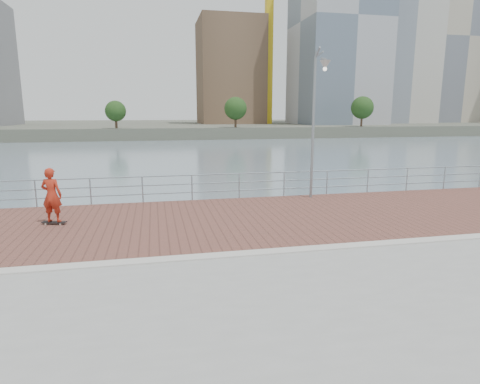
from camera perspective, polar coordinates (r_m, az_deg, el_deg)
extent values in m
plane|color=slate|center=(11.64, 2.16, -18.11)|extent=(400.00, 400.00, 0.00)
cube|color=brown|center=(14.16, -1.35, -3.89)|extent=(40.00, 6.80, 0.02)
cube|color=#B7B5AD|center=(10.79, 2.24, -8.67)|extent=(40.00, 0.40, 0.06)
cube|color=#4C5142|center=(132.43, -11.08, 9.11)|extent=(320.00, 95.00, 2.50)
cylinder|color=#8C9EA8|center=(17.75, -27.05, -0.24)|extent=(0.06, 0.06, 1.10)
cylinder|color=#8C9EA8|center=(17.32, -20.49, 0.03)|extent=(0.06, 0.06, 1.10)
cylinder|color=#8C9EA8|center=(17.13, -13.69, 0.31)|extent=(0.06, 0.06, 1.10)
cylinder|color=#8C9EA8|center=(17.19, -6.84, 0.59)|extent=(0.06, 0.06, 1.10)
cylinder|color=#8C9EA8|center=(17.49, -0.13, 0.85)|extent=(0.06, 0.06, 1.10)
cylinder|color=#8C9EA8|center=(18.02, 6.27, 1.09)|extent=(0.06, 0.06, 1.10)
cylinder|color=#8C9EA8|center=(18.76, 12.24, 1.30)|extent=(0.06, 0.06, 1.10)
cylinder|color=#8C9EA8|center=(19.68, 17.70, 1.48)|extent=(0.06, 0.06, 1.10)
cylinder|color=#8C9EA8|center=(20.77, 22.63, 1.64)|extent=(0.06, 0.06, 1.10)
cylinder|color=#8C9EA8|center=(22.00, 27.04, 1.76)|extent=(0.06, 0.06, 1.10)
cylinder|color=#8C9EA8|center=(23.34, 30.97, 1.87)|extent=(0.06, 0.06, 1.10)
cylinder|color=#8C9EA8|center=(17.22, -3.48, 2.52)|extent=(39.00, 0.05, 0.05)
cylinder|color=#8C9EA8|center=(17.28, -3.46, 1.29)|extent=(39.00, 0.05, 0.05)
cylinder|color=#8C9EA8|center=(17.34, -3.45, 0.11)|extent=(39.00, 0.05, 0.05)
cylinder|color=gray|center=(17.66, 10.35, 8.75)|extent=(0.12, 0.12, 5.98)
cylinder|color=gray|center=(17.34, 11.37, 18.59)|extent=(0.07, 1.00, 0.07)
cone|color=#B2B2AD|center=(16.86, 12.04, 18.10)|extent=(0.44, 0.44, 0.35)
cube|color=black|center=(14.84, -24.93, -3.90)|extent=(0.82, 0.39, 0.03)
cylinder|color=beige|center=(14.91, -25.90, -4.10)|extent=(0.07, 0.05, 0.06)
cylinder|color=beige|center=(14.68, -24.16, -4.18)|extent=(0.07, 0.05, 0.06)
cylinder|color=beige|center=(15.03, -25.65, -3.96)|extent=(0.07, 0.05, 0.06)
cylinder|color=beige|center=(14.80, -23.92, -4.04)|extent=(0.07, 0.05, 0.06)
imported|color=#AB2816|center=(14.65, -25.22, -0.41)|extent=(0.76, 0.59, 1.83)
cube|color=gold|center=(120.37, 4.13, 21.65)|extent=(2.00, 2.00, 50.00)
cube|color=brown|center=(122.47, -1.45, 16.63)|extent=(18.00, 18.00, 29.43)
cube|color=#9E9EA3|center=(121.43, 13.85, 22.23)|extent=(22.00, 22.00, 53.97)
cube|color=#B2ADA3|center=(143.26, 21.62, 23.81)|extent=(20.00, 20.00, 72.34)
cube|color=#ADA38E|center=(160.14, 27.17, 18.51)|extent=(24.00, 22.00, 53.43)
cylinder|color=#473323|center=(87.16, -17.21, 9.72)|extent=(0.50, 0.50, 3.26)
sphere|color=#193814|center=(87.15, -17.29, 10.94)|extent=(4.20, 4.20, 4.20)
cylinder|color=#473323|center=(88.59, -0.64, 10.40)|extent=(0.50, 0.50, 3.81)
sphere|color=#193814|center=(88.58, -0.65, 11.81)|extent=(4.89, 4.89, 4.89)
cylinder|color=#473323|center=(98.99, 16.92, 10.08)|extent=(0.50, 0.50, 4.03)
sphere|color=#193814|center=(98.99, 17.00, 11.41)|extent=(5.18, 5.18, 5.18)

